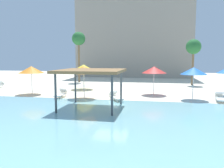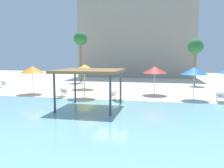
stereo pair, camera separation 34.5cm
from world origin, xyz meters
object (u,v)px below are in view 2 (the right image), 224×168
Objects in this scene: lounge_chair_4 at (116,97)px; palm_tree_0 at (80,40)px; lounge_chair_0 at (221,98)px; shade_pavilion at (90,72)px; beach_umbrella_orange_0 at (32,70)px; beach_umbrella_red_3 at (155,70)px; lounge_chair_3 at (61,94)px; palm_tree_1 at (195,48)px; beach_umbrella_blue_2 at (194,71)px; beach_umbrella_yellow_5 at (85,68)px; lounge_chair_1 at (0,85)px; beach_umbrella_orange_1 at (84,70)px.

palm_tree_0 reaches higher than lounge_chair_4.
lounge_chair_4 is (-8.23, -0.96, 0.00)m from lounge_chair_0.
shade_pavilion is 2.19× the size of lounge_chair_0.
beach_umbrella_orange_0 reaches higher than beach_umbrella_red_3.
palm_tree_0 is (0.82, 11.55, 3.65)m from beach_umbrella_orange_0.
beach_umbrella_red_3 is 1.37× the size of lounge_chair_0.
lounge_chair_3 is (-13.23, -0.38, 0.00)m from lounge_chair_0.
palm_tree_1 is at bearing 116.51° from lounge_chair_4.
beach_umbrella_red_3 is 6.28m from lounge_chair_0.
beach_umbrella_blue_2 is at bearing -0.78° from beach_umbrella_orange_0.
lounge_chair_0 is 13.24m from lounge_chair_3.
beach_umbrella_orange_0 is at bearing -86.66° from lounge_chair_0.
palm_tree_0 reaches higher than lounge_chair_0.
lounge_chair_0 is 1.01× the size of lounge_chair_4.
beach_umbrella_yellow_5 is at bearing -67.33° from palm_tree_0.
shade_pavilion is at bearing 61.15° from lounge_chair_1.
palm_tree_1 reaches higher than lounge_chair_1.
beach_umbrella_red_3 is (11.56, 1.93, 0.00)m from beach_umbrella_orange_0.
lounge_chair_3 is (-11.27, -1.11, -2.07)m from beach_umbrella_blue_2.
palm_tree_0 is (-2.98, 7.13, 3.61)m from beach_umbrella_yellow_5.
beach_umbrella_red_3 is at bearing 59.73° from shade_pavilion.
palm_tree_0 is (-6.60, 16.71, 3.48)m from shade_pavilion.
lounge_chair_0 is (16.77, -0.94, -2.02)m from beach_umbrella_orange_0.
lounge_chair_0 is at bearing -3.19° from beach_umbrella_orange_0.
palm_tree_0 reaches higher than palm_tree_1.
palm_tree_0 is 15.61m from palm_tree_1.
beach_umbrella_yellow_5 reaches higher than lounge_chair_3.
palm_tree_1 reaches higher than beach_umbrella_red_3.
palm_tree_0 is at bearing 85.95° from beach_umbrella_orange_0.
lounge_chair_3 is at bearing -78.06° from palm_tree_0.
beach_umbrella_red_3 reaches higher than lounge_chair_0.
beach_umbrella_orange_0 is 12.14m from palm_tree_0.
lounge_chair_4 is at bearing -121.68° from palm_tree_1.
beach_umbrella_red_3 is at bearing -118.49° from palm_tree_1.
beach_umbrella_blue_2 reaches higher than lounge_chair_1.
beach_umbrella_orange_0 is at bearing -130.68° from beach_umbrella_yellow_5.
palm_tree_1 is at bearing 26.80° from beach_umbrella_yellow_5.
palm_tree_1 reaches higher than beach_umbrella_orange_1.
beach_umbrella_orange_0 is at bearing 179.22° from beach_umbrella_blue_2.
shade_pavilion is 1.59× the size of beach_umbrella_orange_0.
beach_umbrella_orange_0 is 5.82m from beach_umbrella_yellow_5.
beach_umbrella_yellow_5 reaches higher than lounge_chair_4.
beach_umbrella_yellow_5 reaches higher than lounge_chair_1.
shade_pavilion is at bearing -68.44° from palm_tree_0.
beach_umbrella_red_3 is at bearing 109.92° from lounge_chair_4.
beach_umbrella_blue_2 is at bearing 92.24° from lounge_chair_3.
lounge_chair_4 is at bearing 73.31° from lounge_chair_1.
lounge_chair_0 is 23.68m from lounge_chair_1.
beach_umbrella_blue_2 is at bearing 33.89° from shade_pavilion.
shade_pavilion is 1.59× the size of beach_umbrella_red_3.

